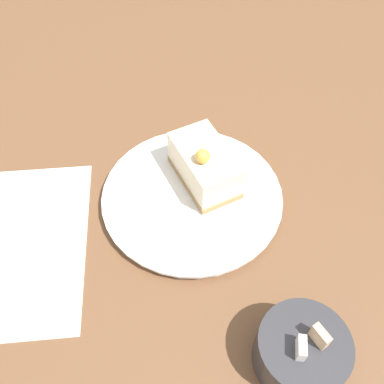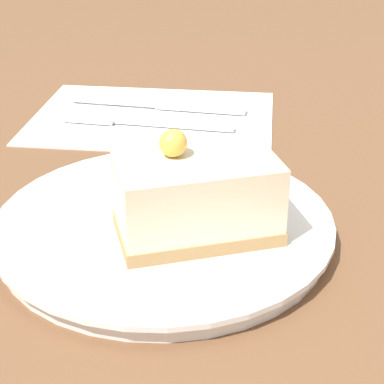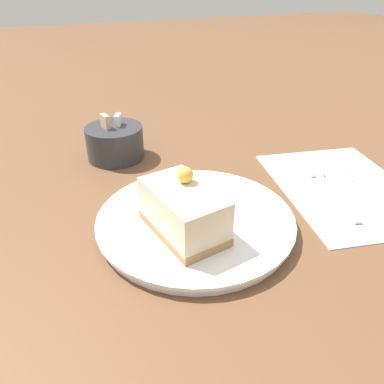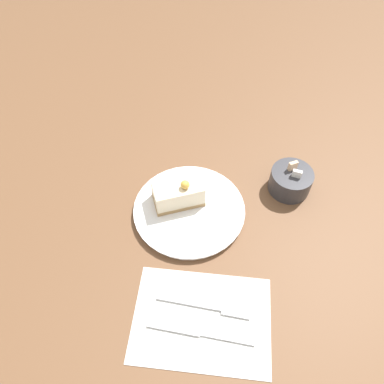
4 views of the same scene
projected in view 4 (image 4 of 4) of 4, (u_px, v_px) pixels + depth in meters
The scene contains 7 objects.
ground_plane at pixel (203, 212), 0.82m from camera, with size 4.00×4.00×0.00m, color brown.
plate at pixel (189, 208), 0.82m from camera, with size 0.24×0.24×0.02m.
cake_slice at pixel (178, 193), 0.80m from camera, with size 0.08×0.12×0.07m.
napkin at pixel (202, 319), 0.68m from camera, with size 0.22×0.28×0.00m.
fork at pixel (212, 307), 0.69m from camera, with size 0.06×0.17×0.00m.
knife at pixel (190, 331), 0.66m from camera, with size 0.06×0.19×0.00m.
sugar_bowl at pixel (290, 181), 0.84m from camera, with size 0.09×0.09×0.08m.
Camera 4 is at (0.46, -0.05, 0.68)m, focal length 35.00 mm.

